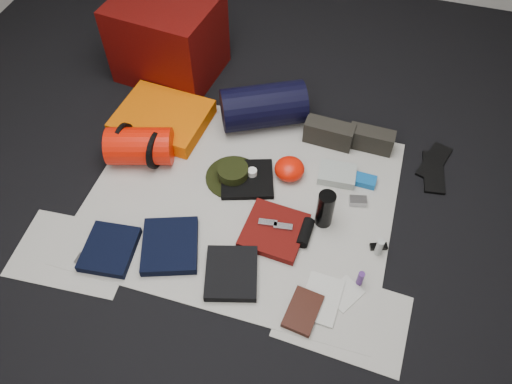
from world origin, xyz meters
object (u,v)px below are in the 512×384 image
(stuff_sack, at_px, (140,146))
(compact_camera, at_px, (358,201))
(sleeping_pad, at_px, (163,118))
(water_bottle, at_px, (325,209))
(navy_duffel, at_px, (263,106))
(paperback_book, at_px, (303,311))
(red_cabinet, at_px, (168,38))

(stuff_sack, distance_m, compact_camera, 1.23)
(sleeping_pad, relative_size, compact_camera, 5.75)
(sleeping_pad, bearing_deg, compact_camera, -11.67)
(stuff_sack, height_order, water_bottle, water_bottle)
(stuff_sack, bearing_deg, water_bottle, -6.86)
(sleeping_pad, distance_m, navy_duffel, 0.61)
(sleeping_pad, bearing_deg, navy_duffel, 18.14)
(navy_duffel, relative_size, paperback_book, 2.33)
(sleeping_pad, xyz_separation_m, water_bottle, (1.07, -0.42, 0.06))
(red_cabinet, relative_size, paperback_book, 2.90)
(sleeping_pad, distance_m, water_bottle, 1.15)
(water_bottle, height_order, compact_camera, water_bottle)
(red_cabinet, height_order, water_bottle, red_cabinet)
(red_cabinet, bearing_deg, compact_camera, -22.07)
(navy_duffel, height_order, paperback_book, navy_duffel)
(navy_duffel, relative_size, water_bottle, 2.21)
(red_cabinet, xyz_separation_m, paperback_book, (1.23, -1.43, -0.23))
(paperback_book, bearing_deg, stuff_sack, 156.74)
(sleeping_pad, relative_size, navy_duffel, 1.06)
(stuff_sack, xyz_separation_m, navy_duffel, (0.58, 0.48, 0.02))
(compact_camera, bearing_deg, red_cabinet, 138.97)
(stuff_sack, bearing_deg, paperback_book, -30.72)
(paperback_book, bearing_deg, water_bottle, 99.20)
(red_cabinet, xyz_separation_m, water_bottle, (1.21, -0.91, -0.14))
(compact_camera, distance_m, paperback_book, 0.70)
(stuff_sack, xyz_separation_m, compact_camera, (1.23, 0.04, -0.09))
(stuff_sack, distance_m, water_bottle, 1.08)
(red_cabinet, relative_size, compact_camera, 6.75)
(navy_duffel, bearing_deg, compact_camera, -61.22)
(red_cabinet, relative_size, navy_duffel, 1.24)
(stuff_sack, bearing_deg, compact_camera, 1.83)
(navy_duffel, xyz_separation_m, compact_camera, (0.65, -0.44, -0.11))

